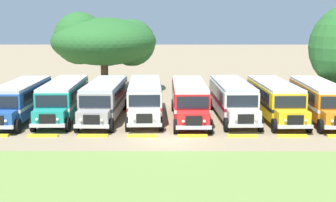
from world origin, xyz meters
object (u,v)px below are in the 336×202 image
parked_bus_slot_3 (145,97)px  parked_bus_slot_1 (64,98)px  parked_bus_slot_0 (21,99)px  parked_bus_slot_2 (105,98)px  parked_bus_slot_7 (319,99)px  broad_shade_tree (104,41)px  parked_bus_slot_6 (275,98)px  parked_bus_slot_5 (232,98)px  parked_bus_slot_4 (189,99)px

parked_bus_slot_3 → parked_bus_slot_1: bearing=-91.0°
parked_bus_slot_0 → parked_bus_slot_2: 6.52m
parked_bus_slot_2 → parked_bus_slot_7: bearing=90.6°
parked_bus_slot_7 → broad_shade_tree: broad_shade_tree is taller
parked_bus_slot_6 → parked_bus_slot_7: size_ratio=1.00×
parked_bus_slot_3 → parked_bus_slot_7: 13.61m
parked_bus_slot_1 → parked_bus_slot_6: size_ratio=1.00×
parked_bus_slot_0 → broad_shade_tree: 15.38m
parked_bus_slot_0 → parked_bus_slot_3: 9.69m
parked_bus_slot_2 → parked_bus_slot_7: 16.74m
parked_bus_slot_5 → parked_bus_slot_7: bearing=83.3°
parked_bus_slot_5 → parked_bus_slot_2: bearing=-90.5°
parked_bus_slot_3 → parked_bus_slot_4: bearing=75.7°
parked_bus_slot_4 → broad_shade_tree: 16.94m
parked_bus_slot_4 → parked_bus_slot_7: bearing=89.6°
parked_bus_slot_1 → parked_bus_slot_6: bearing=88.1°
parked_bus_slot_2 → parked_bus_slot_3: bearing=98.8°
parked_bus_slot_4 → parked_bus_slot_6: same height
parked_bus_slot_2 → parked_bus_slot_3: (3.15, 0.41, 0.00)m
parked_bus_slot_2 → broad_shade_tree: bearing=-171.2°
parked_bus_slot_0 → parked_bus_slot_7: bearing=90.1°
parked_bus_slot_1 → parked_bus_slot_4: bearing=85.7°
broad_shade_tree → parked_bus_slot_4: bearing=-59.2°
parked_bus_slot_2 → parked_bus_slot_5: size_ratio=1.00×
parked_bus_slot_7 → parked_bus_slot_5: bearing=-93.5°
parked_bus_slot_5 → broad_shade_tree: (-11.86, 13.58, 3.76)m
parked_bus_slot_2 → parked_bus_slot_7: (16.74, -0.24, 0.00)m
parked_bus_slot_7 → parked_bus_slot_2: bearing=-89.8°
parked_bus_slot_6 → broad_shade_tree: broad_shade_tree is taller
parked_bus_slot_1 → broad_shade_tree: bearing=172.7°
parked_bus_slot_5 → parked_bus_slot_6: size_ratio=1.00×
parked_bus_slot_2 → broad_shade_tree: (-1.80, 13.87, 3.76)m
parked_bus_slot_0 → parked_bus_slot_3: bearing=94.1°
parked_bus_slot_3 → parked_bus_slot_5: same height
broad_shade_tree → parked_bus_slot_6: bearing=-42.5°
parked_bus_slot_5 → parked_bus_slot_7: (6.68, -0.53, 0.00)m
parked_bus_slot_0 → parked_bus_slot_1: (3.23, 0.52, 0.00)m
parked_bus_slot_2 → parked_bus_slot_4: size_ratio=1.00×
parked_bus_slot_1 → parked_bus_slot_2: size_ratio=1.00×
parked_bus_slot_5 → parked_bus_slot_6: same height
parked_bus_slot_5 → broad_shade_tree: 18.42m
parked_bus_slot_3 → parked_bus_slot_7: size_ratio=1.00×
parked_bus_slot_1 → parked_bus_slot_2: bearing=84.8°
parked_bus_slot_1 → parked_bus_slot_6: same height
parked_bus_slot_0 → parked_bus_slot_6: size_ratio=1.00×
parked_bus_slot_6 → parked_bus_slot_5: bearing=-97.5°
parked_bus_slot_2 → parked_bus_slot_7: size_ratio=1.00×
parked_bus_slot_3 → parked_bus_slot_5: 6.92m
parked_bus_slot_0 → parked_bus_slot_6: 19.86m
parked_bus_slot_6 → broad_shade_tree: size_ratio=1.00×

